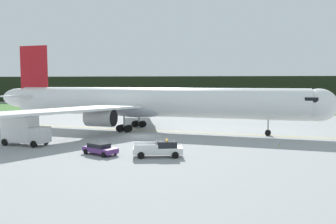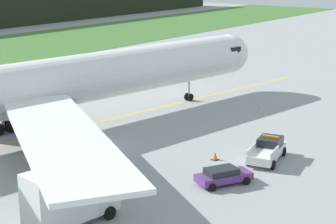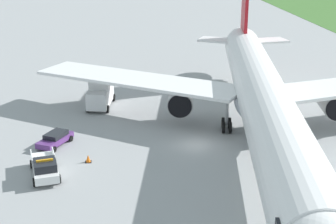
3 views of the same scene
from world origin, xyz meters
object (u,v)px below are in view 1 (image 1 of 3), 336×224
at_px(ops_pickup_truck, 160,149).
at_px(staff_car, 100,148).
at_px(airliner, 146,103).
at_px(apron_cone, 144,147).
at_px(catering_truck, 24,130).

relative_size(ops_pickup_truck, staff_car, 1.26).
xyz_separation_m(airliner, staff_car, (-0.84, -20.67, -4.05)).
height_order(airliner, ops_pickup_truck, airliner).
bearing_deg(apron_cone, staff_car, -141.85).
height_order(staff_car, apron_cone, staff_car).
distance_m(airliner, staff_car, 21.08).
bearing_deg(catering_truck, staff_car, -19.76).
relative_size(airliner, apron_cone, 81.93).
relative_size(staff_car, apron_cone, 6.24).
distance_m(ops_pickup_truck, staff_car, 7.01).
height_order(airliner, apron_cone, airliner).
bearing_deg(catering_truck, ops_pickup_truck, -13.14).
bearing_deg(ops_pickup_truck, catering_truck, 166.86).
distance_m(ops_pickup_truck, catering_truck, 19.48).
bearing_deg(apron_cone, ops_pickup_truck, -54.09).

